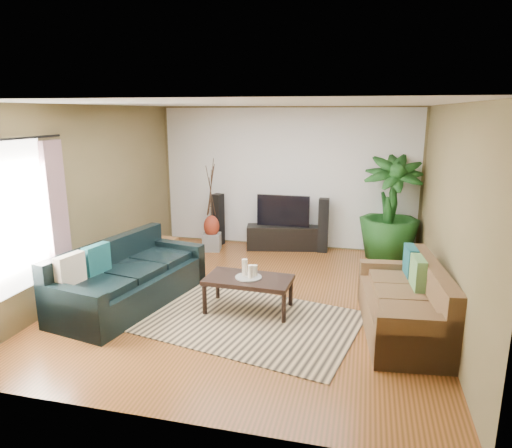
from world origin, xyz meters
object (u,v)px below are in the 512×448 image
(tv_stand, at_px, (283,237))
(pedestal, at_px, (212,242))
(sofa_left, at_px, (131,274))
(vase, at_px, (212,226))
(side_table, at_px, (159,255))
(potted_plant, at_px, (390,209))
(television, at_px, (283,211))
(coffee_table, at_px, (249,294))
(sofa_right, at_px, (402,299))
(speaker_right, at_px, (323,225))
(speaker_left, at_px, (218,219))

(tv_stand, distance_m, pedestal, 1.37)
(sofa_left, xyz_separation_m, pedestal, (0.27, 2.62, -0.26))
(vase, xyz_separation_m, side_table, (-0.49, -1.29, -0.21))
(vase, height_order, side_table, vase)
(potted_plant, height_order, pedestal, potted_plant)
(television, distance_m, side_table, 2.52)
(pedestal, bearing_deg, sofa_left, -95.84)
(sofa_left, relative_size, coffee_table, 2.04)
(pedestal, bearing_deg, sofa_right, -38.44)
(sofa_left, xyz_separation_m, potted_plant, (3.53, 2.86, 0.51))
(sofa_right, xyz_separation_m, speaker_right, (-1.24, 3.05, 0.09))
(coffee_table, distance_m, side_table, 2.22)
(sofa_left, xyz_separation_m, tv_stand, (1.58, 3.03, -0.20))
(tv_stand, bearing_deg, speaker_left, 168.71)
(tv_stand, xyz_separation_m, speaker_left, (-1.31, 0.00, 0.28))
(side_table, bearing_deg, sofa_right, -19.46)
(speaker_right, bearing_deg, vase, -169.73)
(sofa_left, height_order, potted_plant, potted_plant)
(speaker_right, bearing_deg, television, 179.05)
(pedestal, bearing_deg, tv_stand, 17.50)
(sofa_right, relative_size, speaker_right, 1.83)
(coffee_table, height_order, speaker_left, speaker_left)
(sofa_left, height_order, speaker_left, speaker_left)
(vase, bearing_deg, pedestal, 0.00)
(speaker_right, bearing_deg, coffee_table, -104.62)
(vase, bearing_deg, tv_stand, 17.50)
(coffee_table, xyz_separation_m, potted_plant, (1.88, 2.72, 0.70))
(sofa_left, distance_m, pedestal, 2.64)
(sofa_right, xyz_separation_m, television, (-2.01, 3.05, 0.33))
(sofa_left, height_order, speaker_right, speaker_right)
(sofa_left, bearing_deg, television, -16.54)
(television, distance_m, speaker_left, 1.34)
(sofa_right, bearing_deg, tv_stand, -152.84)
(speaker_left, height_order, speaker_right, speaker_right)
(speaker_left, bearing_deg, speaker_right, 16.60)
(sofa_left, bearing_deg, side_table, 20.49)
(television, height_order, speaker_right, television)
(potted_plant, distance_m, vase, 3.30)
(television, distance_m, potted_plant, 1.97)
(vase, bearing_deg, sofa_left, -95.84)
(potted_plant, bearing_deg, tv_stand, 174.94)
(coffee_table, height_order, potted_plant, potted_plant)
(speaker_left, relative_size, vase, 2.46)
(coffee_table, distance_m, television, 2.95)
(tv_stand, height_order, vase, vase)
(potted_plant, xyz_separation_m, vase, (-3.26, -0.24, -0.46))
(sofa_left, xyz_separation_m, vase, (0.27, 2.62, 0.05))
(sofa_left, bearing_deg, pedestal, 5.10)
(sofa_left, distance_m, speaker_right, 3.83)
(coffee_table, relative_size, vase, 2.71)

